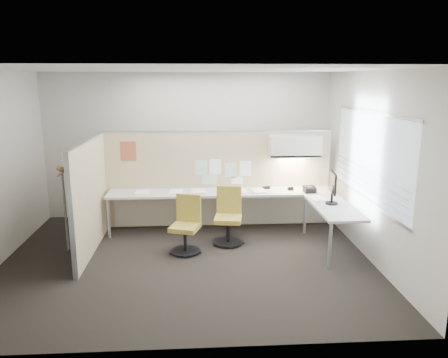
{
  "coord_description": "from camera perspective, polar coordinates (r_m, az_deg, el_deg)",
  "views": [
    {
      "loc": [
        0.17,
        -6.2,
        2.67
      ],
      "look_at": [
        0.61,
        0.8,
        1.06
      ],
      "focal_mm": 35.0,
      "sensor_mm": 36.0,
      "label": 1
    }
  ],
  "objects": [
    {
      "name": "desk",
      "position": [
        7.65,
        2.24,
        -2.78
      ],
      "size": [
        4.0,
        2.07,
        0.73
      ],
      "color": "beige",
      "rests_on": "floor"
    },
    {
      "name": "poster",
      "position": [
        7.96,
        -12.4,
        3.58
      ],
      "size": [
        0.28,
        0.0,
        0.35
      ],
      "primitive_type": "cube",
      "color": "#EE521E",
      "rests_on": "partition_back"
    },
    {
      "name": "paper_stack_0",
      "position": [
        7.7,
        -10.63,
        -1.77
      ],
      "size": [
        0.25,
        0.31,
        0.03
      ],
      "primitive_type": "cube",
      "rotation": [
        0.0,
        0.0,
        0.06
      ],
      "color": "white",
      "rests_on": "desk"
    },
    {
      "name": "paper_stack_6",
      "position": [
        7.7,
        -3.47,
        -1.64
      ],
      "size": [
        0.24,
        0.31,
        0.01
      ],
      "primitive_type": "cube",
      "rotation": [
        0.0,
        0.0,
        0.03
      ],
      "color": "white",
      "rests_on": "desk"
    },
    {
      "name": "pinned_papers",
      "position": [
        7.95,
        -0.21,
        1.03
      ],
      "size": [
        1.01,
        0.0,
        0.47
      ],
      "color": "#8CBF8C",
      "rests_on": "partition_back"
    },
    {
      "name": "task_light_strip",
      "position": [
        7.9,
        9.11,
        2.77
      ],
      "size": [
        0.6,
        0.06,
        0.02
      ],
      "primitive_type": "cube",
      "color": "#FFEABF",
      "rests_on": "overhead_bin"
    },
    {
      "name": "paper_stack_2",
      "position": [
        7.61,
        -3.31,
        -1.71
      ],
      "size": [
        0.25,
        0.31,
        0.04
      ],
      "primitive_type": "cube",
      "rotation": [
        0.0,
        0.0,
        0.05
      ],
      "color": "white",
      "rests_on": "desk"
    },
    {
      "name": "paper_stack_1",
      "position": [
        7.7,
        -6.3,
        -1.69
      ],
      "size": [
        0.25,
        0.31,
        0.02
      ],
      "primitive_type": "cube",
      "rotation": [
        0.0,
        0.0,
        -0.06
      ],
      "color": "white",
      "rests_on": "desk"
    },
    {
      "name": "wall_back",
      "position": [
        8.54,
        -4.72,
        4.32
      ],
      "size": [
        5.5,
        0.02,
        2.8
      ],
      "primitive_type": "cube",
      "color": "beige",
      "rests_on": "ground"
    },
    {
      "name": "partition_left",
      "position": [
        7.13,
        -17.04,
        -2.24
      ],
      "size": [
        0.06,
        2.2,
        1.75
      ],
      "primitive_type": "cube",
      "color": "#C4B187",
      "rests_on": "floor"
    },
    {
      "name": "wall_front",
      "position": [
        4.15,
        -5.79,
        -4.96
      ],
      "size": [
        5.5,
        0.02,
        2.8
      ],
      "primitive_type": "cube",
      "color": "beige",
      "rests_on": "ground"
    },
    {
      "name": "tape_dispenser",
      "position": [
        7.89,
        8.68,
        -1.25
      ],
      "size": [
        0.1,
        0.07,
        0.06
      ],
      "primitive_type": "cube",
      "rotation": [
        0.0,
        0.0,
        0.07
      ],
      "color": "black",
      "rests_on": "desk"
    },
    {
      "name": "overhead_bin",
      "position": [
        7.87,
        9.16,
        4.27
      ],
      "size": [
        0.9,
        0.36,
        0.38
      ],
      "primitive_type": "cube",
      "color": "beige",
      "rests_on": "partition_back"
    },
    {
      "name": "wall_right",
      "position": [
        6.83,
        18.66,
        1.52
      ],
      "size": [
        0.02,
        4.5,
        2.8
      ],
      "primitive_type": "cube",
      "color": "beige",
      "rests_on": "ground"
    },
    {
      "name": "chair_left",
      "position": [
        6.91,
        -4.95,
        -6.16
      ],
      "size": [
        0.52,
        0.54,
        0.89
      ],
      "rotation": [
        0.0,
        0.0,
        -0.31
      ],
      "color": "black",
      "rests_on": "floor"
    },
    {
      "name": "paper_stack_4",
      "position": [
        7.72,
        4.58,
        -1.57
      ],
      "size": [
        0.25,
        0.32,
        0.03
      ],
      "primitive_type": "cube",
      "rotation": [
        0.0,
        0.0,
        0.08
      ],
      "color": "white",
      "rests_on": "desk"
    },
    {
      "name": "chair_right",
      "position": [
        7.24,
        0.57,
        -5.07
      ],
      "size": [
        0.49,
        0.51,
        0.93
      ],
      "rotation": [
        0.0,
        0.0,
        -0.15
      ],
      "color": "black",
      "rests_on": "floor"
    },
    {
      "name": "paper_stack_3",
      "position": [
        7.73,
        2.01,
        -1.57
      ],
      "size": [
        0.25,
        0.32,
        0.02
      ],
      "primitive_type": "cube",
      "rotation": [
        0.0,
        0.0,
        -0.08
      ],
      "color": "white",
      "rests_on": "desk"
    },
    {
      "name": "partition_back",
      "position": [
        8.01,
        -0.8,
        -0.03
      ],
      "size": [
        4.1,
        0.06,
        1.75
      ],
      "primitive_type": "cube",
      "color": "#C4B187",
      "rests_on": "floor"
    },
    {
      "name": "window_pane",
      "position": [
        6.8,
        18.55,
        2.76
      ],
      "size": [
        0.01,
        2.8,
        1.3
      ],
      "primitive_type": "cube",
      "color": "#A6B2C0",
      "rests_on": "wall_right"
    },
    {
      "name": "stapler",
      "position": [
        7.92,
        5.55,
        -1.13
      ],
      "size": [
        0.15,
        0.08,
        0.05
      ],
      "primitive_type": "cube",
      "rotation": [
        0.0,
        0.0,
        0.29
      ],
      "color": "black",
      "rests_on": "desk"
    },
    {
      "name": "floor",
      "position": [
        6.75,
        -4.83,
        -10.47
      ],
      "size": [
        5.5,
        4.5,
        0.01
      ],
      "primitive_type": "cube",
      "color": "black",
      "rests_on": "ground"
    },
    {
      "name": "coat_hook",
      "position": [
        6.09,
        -20.24,
        0.23
      ],
      "size": [
        0.18,
        0.45,
        1.36
      ],
      "color": "silver",
      "rests_on": "partition_left"
    },
    {
      "name": "phone",
      "position": [
        7.79,
        11.08,
        -1.36
      ],
      "size": [
        0.22,
        0.21,
        0.12
      ],
      "rotation": [
        0.0,
        0.0,
        0.08
      ],
      "color": "black",
      "rests_on": "desk"
    },
    {
      "name": "monitor",
      "position": [
        7.09,
        14.0,
        -0.88
      ],
      "size": [
        0.2,
        0.49,
        0.51
      ],
      "rotation": [
        0.0,
        0.0,
        1.44
      ],
      "color": "black",
      "rests_on": "desk"
    },
    {
      "name": "paper_stack_5",
      "position": [
        7.39,
        12.12,
        -2.53
      ],
      "size": [
        0.29,
        0.34,
        0.02
      ],
      "primitive_type": "cube",
      "rotation": [
        0.0,
        0.0,
        0.22
      ],
      "color": "white",
      "rests_on": "desk"
    },
    {
      "name": "ceiling",
      "position": [
        6.2,
        -5.33,
        14.11
      ],
      "size": [
        5.5,
        4.5,
        0.01
      ],
      "primitive_type": "cube",
      "color": "white",
      "rests_on": "wall_back"
    }
  ]
}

